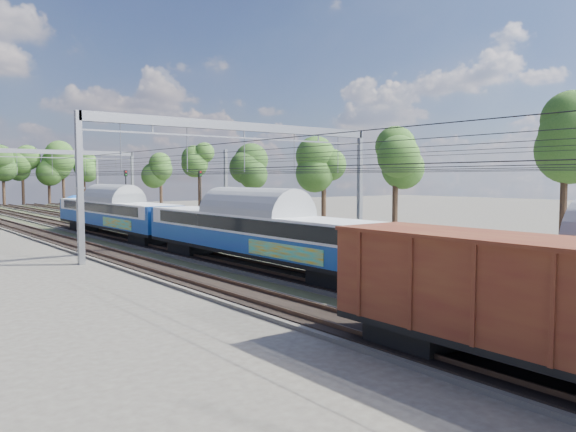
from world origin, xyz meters
TOP-DOWN VIEW (x-y plane):
  - track_bed at (-0.00, 45.00)m, footprint 21.00×130.00m
  - platform at (12.00, 20.00)m, footprint 3.00×70.00m
  - catenary at (0.33, 52.69)m, footprint 25.65×130.00m
  - tree_belt at (7.52, 94.43)m, footprint 38.96×98.11m
  - emu_train at (-4.50, 21.76)m, footprint 3.01×63.65m
  - worker at (5.01, 85.92)m, footprint 0.69×0.82m
  - signal_near at (3.85, 61.45)m, footprint 0.38×0.34m
  - signal_far at (9.29, 53.17)m, footprint 0.37×0.34m

SIDE VIEW (x-z plane):
  - track_bed at x=0.00m, z-range -0.07..0.27m
  - platform at x=12.00m, z-range 0.00..0.30m
  - worker at x=5.01m, z-range 0.00..1.93m
  - emu_train at x=-4.50m, z-range 0.39..4.79m
  - signal_far at x=9.29m, z-range 0.79..6.74m
  - signal_near at x=3.85m, z-range 0.80..6.83m
  - catenary at x=0.33m, z-range 1.90..10.90m
  - tree_belt at x=7.52m, z-range 2.32..14.17m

